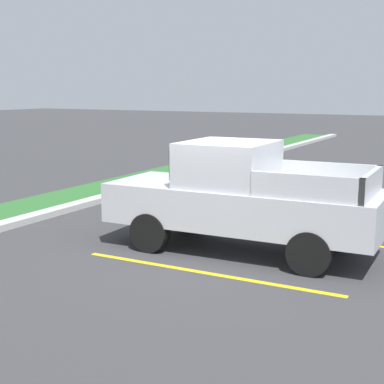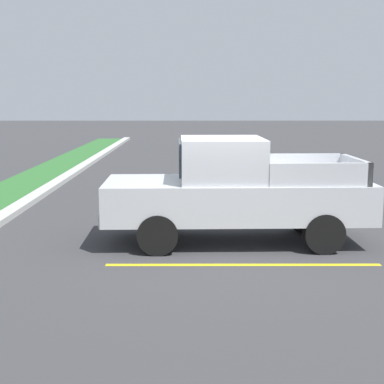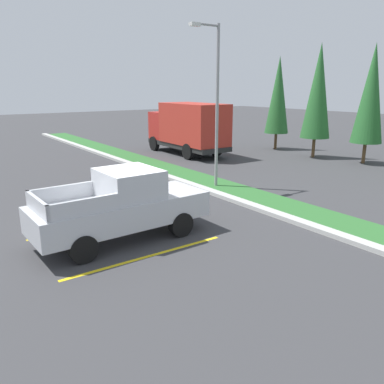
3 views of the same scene
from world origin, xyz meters
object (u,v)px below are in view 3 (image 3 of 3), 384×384
at_px(cypress_tree_leftmost, 278,95).
at_px(pickup_truck_main, 123,206).
at_px(cargo_truck_distant, 188,127).
at_px(cypress_tree_center, 371,94).
at_px(cypress_tree_left_inner, 318,91).
at_px(street_light, 215,96).

bearing_deg(cypress_tree_leftmost, pickup_truck_main, -60.42).
height_order(cargo_truck_distant, cypress_tree_center, cypress_tree_center).
xyz_separation_m(cypress_tree_leftmost, cypress_tree_left_inner, (3.86, -0.63, 0.31)).
bearing_deg(cargo_truck_distant, cypress_tree_leftmost, 74.73).
bearing_deg(cargo_truck_distant, pickup_truck_main, -42.12).
bearing_deg(cypress_tree_left_inner, pickup_truck_main, -70.63).
xyz_separation_m(cypress_tree_left_inner, cypress_tree_center, (3.06, 0.77, -0.13)).
bearing_deg(cypress_tree_left_inner, cypress_tree_leftmost, 170.68).
bearing_deg(cargo_truck_distant, cypress_tree_left_inner, 46.42).
height_order(cypress_tree_leftmost, cypress_tree_center, cypress_tree_center).
distance_m(cypress_tree_leftmost, cypress_tree_left_inner, 3.93).
distance_m(pickup_truck_main, street_light, 7.56).
relative_size(pickup_truck_main, street_light, 0.76).
relative_size(cargo_truck_distant, cypress_tree_left_inner, 0.97).
bearing_deg(cypress_tree_leftmost, cypress_tree_center, 1.16).
bearing_deg(street_light, cypress_tree_leftmost, 120.02).
height_order(pickup_truck_main, street_light, street_light).
relative_size(cypress_tree_leftmost, cypress_tree_left_inner, 0.93).
distance_m(pickup_truck_main, cypress_tree_leftmost, 19.58).
relative_size(cargo_truck_distant, street_light, 0.98).
relative_size(cargo_truck_distant, cypress_tree_leftmost, 1.05).
height_order(street_light, cypress_tree_left_inner, cypress_tree_left_inner).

